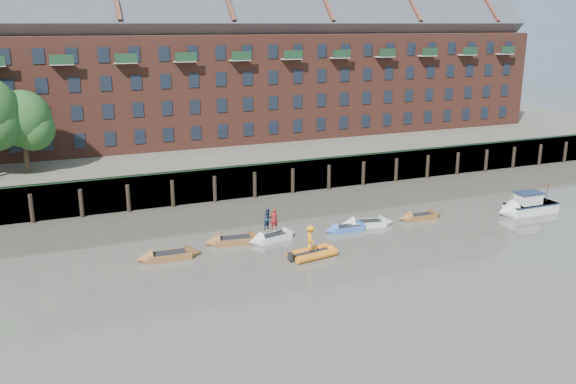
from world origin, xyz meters
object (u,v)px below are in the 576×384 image
motor_launch (522,207)px  person_rower_a (274,219)px  rowboat_6 (420,216)px  person_rib_crew (311,238)px  rowboat_5 (367,223)px  rowboat_3 (273,237)px  rib_tender (314,253)px  rowboat_4 (347,228)px  rowboat_1 (169,256)px  person_rower_b (268,219)px  rowboat_2 (235,240)px

motor_launch → person_rower_a: (-22.88, 2.27, 1.08)m
rowboat_6 → motor_launch: size_ratio=0.71×
motor_launch → person_rib_crew: person_rib_crew is taller
person_rower_a → rowboat_5: bearing=-175.2°
rowboat_3 → rowboat_6: (13.77, -0.02, -0.01)m
rib_tender → motor_launch: (21.50, 2.15, 0.35)m
rowboat_4 → rib_tender: (-4.98, -4.16, 0.07)m
rowboat_4 → rib_tender: 6.49m
rowboat_1 → rowboat_5: size_ratio=1.01×
rowboat_1 → rowboat_6: size_ratio=1.14×
motor_launch → person_rib_crew: bearing=5.7°
person_rib_crew → rib_tender: bearing=-82.5°
rowboat_6 → rib_tender: (-12.33, -4.43, 0.06)m
rowboat_1 → rowboat_5: (16.87, 0.86, -0.01)m
rowboat_6 → motor_launch: 9.46m
person_rib_crew → person_rower_a: bearing=22.4°
person_rower_b → person_rower_a: bearing=-50.9°
motor_launch → person_rower_b: 23.42m
rowboat_5 → rowboat_1: bearing=-165.1°
rowboat_1 → person_rib_crew: (9.53, -3.68, 1.26)m
rowboat_2 → rowboat_3: rowboat_2 is taller
rowboat_3 → rib_tender: (1.44, -4.45, 0.05)m
rowboat_4 → rowboat_6: rowboat_6 is taller
rowboat_3 → rowboat_5: size_ratio=0.95×
motor_launch → rowboat_5: bearing=-9.3°
rowboat_3 → person_rower_b: (-0.32, 0.16, 1.47)m
rowboat_3 → motor_launch: (22.94, -2.31, 0.41)m
rowboat_4 → motor_launch: 16.65m
rowboat_3 → person_rower_a: person_rower_a is taller
rowboat_2 → motor_launch: size_ratio=0.81×
rowboat_6 → rib_tender: size_ratio=1.12×
motor_launch → person_rower_a: 23.01m
rowboat_5 → person_rower_a: person_rower_a is taller
person_rib_crew → rowboat_3: bearing=23.1°
rowboat_1 → rowboat_3: 8.40m
rowboat_1 → rowboat_4: rowboat_1 is taller
person_rower_b → rowboat_1: bearing=163.5°
rowboat_1 → rowboat_6: bearing=4.2°
rowboat_3 → rowboat_2: bearing=159.1°
person_rib_crew → person_rower_b: bearing=26.2°
rowboat_1 → rowboat_3: bearing=7.6°
rowboat_1 → rowboat_6: 22.15m
rib_tender → rowboat_6: bearing=10.5°
rowboat_1 → person_rower_a: 8.59m
rowboat_4 → person_rower_a: size_ratio=2.38×
rowboat_5 → rowboat_3: bearing=-167.4°
rowboat_3 → rowboat_4: size_ratio=1.12×
motor_launch → rowboat_2: bearing=-6.0°
rowboat_5 → rib_tender: size_ratio=1.26×
rowboat_5 → person_rower_a: bearing=-167.2°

